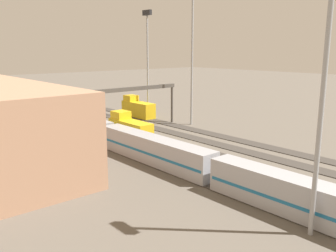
% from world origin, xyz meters
% --- Properties ---
extents(ground_plane, '(400.00, 400.00, 0.00)m').
position_xyz_m(ground_plane, '(0.00, 0.00, 0.00)').
color(ground_plane, '#60594F').
extents(track_bed_0, '(140.00, 2.80, 0.12)m').
position_xyz_m(track_bed_0, '(0.00, -10.00, 0.06)').
color(track_bed_0, '#3D3833').
rests_on(track_bed_0, ground_plane).
extents(track_bed_1, '(140.00, 2.80, 0.12)m').
position_xyz_m(track_bed_1, '(0.00, -5.00, 0.06)').
color(track_bed_1, '#3D3833').
rests_on(track_bed_1, ground_plane).
extents(track_bed_2, '(140.00, 2.80, 0.12)m').
position_xyz_m(track_bed_2, '(0.00, 0.00, 0.06)').
color(track_bed_2, '#3D3833').
rests_on(track_bed_2, ground_plane).
extents(track_bed_3, '(140.00, 2.80, 0.12)m').
position_xyz_m(track_bed_3, '(0.00, 5.00, 0.06)').
color(track_bed_3, '#4C443D').
rests_on(track_bed_3, ground_plane).
extents(track_bed_4, '(140.00, 2.80, 0.12)m').
position_xyz_m(track_bed_4, '(0.00, 10.00, 0.06)').
color(track_bed_4, '#3D3833').
rests_on(track_bed_4, ground_plane).
extents(train_on_track_4, '(95.60, 3.06, 3.80)m').
position_xyz_m(train_on_track_4, '(7.92, 10.00, 2.00)').
color(train_on_track_4, '#A8AAB2').
rests_on(train_on_track_4, ground_plane).
extents(train_on_track_0, '(10.00, 3.00, 5.00)m').
position_xyz_m(train_on_track_0, '(26.95, -10.00, 2.16)').
color(train_on_track_0, gold).
rests_on(train_on_track_0, ground_plane).
extents(train_on_track_3, '(10.00, 3.00, 5.00)m').
position_xyz_m(train_on_track_3, '(8.86, 5.00, 2.16)').
color(train_on_track_3, gold).
rests_on(train_on_track_3, ground_plane).
extents(light_mast_0, '(2.80, 0.70, 31.91)m').
position_xyz_m(light_mast_0, '(11.90, -13.65, 19.88)').
color(light_mast_0, '#9EA0A5').
rests_on(light_mast_0, ground_plane).
extents(light_mast_1, '(2.80, 0.70, 24.56)m').
position_xyz_m(light_mast_1, '(-29.83, 12.32, 15.88)').
color(light_mast_1, '#9EA0A5').
rests_on(light_mast_1, ground_plane).
extents(light_mast_2, '(2.80, 0.70, 25.38)m').
position_xyz_m(light_mast_2, '(26.23, -12.74, 16.33)').
color(light_mast_2, '#9EA0A5').
rests_on(light_mast_2, ground_plane).
extents(signal_gantry, '(0.70, 25.00, 8.80)m').
position_xyz_m(signal_gantry, '(16.59, 0.00, 7.42)').
color(signal_gantry, '#4C4742').
rests_on(signal_gantry, ground_plane).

